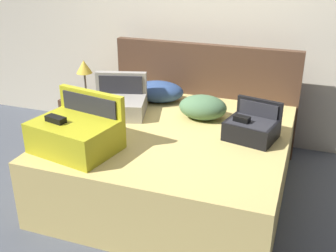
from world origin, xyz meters
The scene contains 11 objects.
ground_plane centered at (0.00, 0.00, 0.00)m, with size 12.00×12.00×0.00m, color #4C515B.
back_wall centered at (0.00, 1.65, 1.30)m, with size 8.00×0.10×2.60m, color beige.
bed centered at (0.00, 0.40, 0.28)m, with size 1.81×1.80×0.56m, color tan.
headboard centered at (0.00, 1.34, 0.54)m, with size 1.85×0.08×1.08m, color #4C3323.
hard_case_large centered at (-0.56, -0.16, 0.70)m, with size 0.66×0.55×0.40m.
hard_case_medium centered at (-0.58, 0.59, 0.67)m, with size 0.55×0.51×0.34m.
hard_case_small centered at (0.62, 0.48, 0.66)m, with size 0.43×0.39×0.28m.
pillow_near_headboard centered at (0.15, 0.73, 0.67)m, with size 0.41×0.30×0.21m, color #4C724C.
pillow_center_head centered at (-0.36, 1.01, 0.66)m, with size 0.49×0.31×0.20m, color navy.
nightstand centered at (-1.19, 1.05, 0.25)m, with size 0.44×0.40×0.50m, color #4C3323.
table_lamp centered at (-1.19, 1.05, 0.79)m, with size 0.16×0.16×0.39m.
Camera 1 is at (0.99, -2.50, 1.96)m, focal length 44.15 mm.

